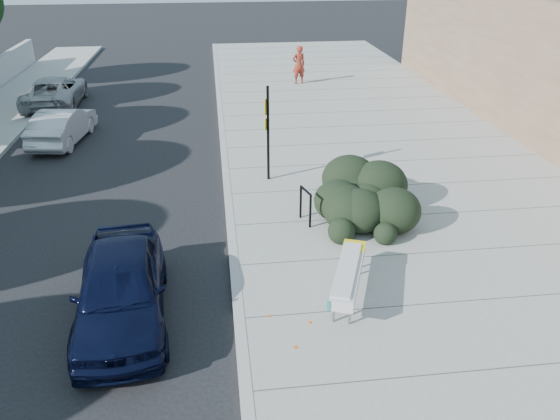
{
  "coord_description": "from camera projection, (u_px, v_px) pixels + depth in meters",
  "views": [
    {
      "loc": [
        -0.28,
        -10.88,
        7.02
      ],
      "look_at": [
        1.21,
        1.07,
        1.0
      ],
      "focal_mm": 35.0,
      "sensor_mm": 36.0,
      "label": 1
    }
  ],
  "objects": [
    {
      "name": "sedan_navy",
      "position": [
        121.0,
        288.0,
        10.91
      ],
      "size": [
        2.1,
        4.5,
        1.49
      ],
      "primitive_type": "imported",
      "rotation": [
        0.0,
        0.0,
        0.08
      ],
      "color": "black",
      "rests_on": "ground"
    },
    {
      "name": "suv_silver",
      "position": [
        55.0,
        91.0,
        25.11
      ],
      "size": [
        2.38,
        4.97,
        1.37
      ],
      "primitive_type": "imported",
      "rotation": [
        0.0,
        0.0,
        3.16
      ],
      "color": "#939698",
      "rests_on": "ground"
    },
    {
      "name": "sidewalk_near",
      "position": [
        398.0,
        175.0,
        17.85
      ],
      "size": [
        11.2,
        50.0,
        0.15
      ],
      "primitive_type": "cube",
      "color": "gray",
      "rests_on": "ground"
    },
    {
      "name": "wagon_silver",
      "position": [
        62.0,
        126.0,
        20.63
      ],
      "size": [
        1.9,
        4.11,
        1.3
      ],
      "primitive_type": "imported",
      "rotation": [
        0.0,
        0.0,
        3.01
      ],
      "color": "#B1B1B6",
      "rests_on": "ground"
    },
    {
      "name": "ground",
      "position": [
        235.0,
        271.0,
        12.82
      ],
      "size": [
        120.0,
        120.0,
        0.0
      ],
      "primitive_type": "plane",
      "color": "black",
      "rests_on": "ground"
    },
    {
      "name": "curb_near",
      "position": [
        227.0,
        183.0,
        17.22
      ],
      "size": [
        0.22,
        50.0,
        0.17
      ],
      "primitive_type": "cube",
      "color": "#9E9E99",
      "rests_on": "ground"
    },
    {
      "name": "pedestrian",
      "position": [
        299.0,
        65.0,
        28.28
      ],
      "size": [
        0.79,
        0.61,
        1.93
      ],
      "primitive_type": "imported",
      "rotation": [
        0.0,
        0.0,
        3.37
      ],
      "color": "maroon",
      "rests_on": "sidewalk_near"
    },
    {
      "name": "sign_post",
      "position": [
        268.0,
        128.0,
        16.6
      ],
      "size": [
        0.17,
        0.33,
        2.97
      ],
      "rotation": [
        0.0,
        0.0,
        -0.37
      ],
      "color": "black",
      "rests_on": "sidewalk_near"
    },
    {
      "name": "bench",
      "position": [
        348.0,
        274.0,
        11.4
      ],
      "size": [
        1.32,
        2.42,
        0.73
      ],
      "rotation": [
        0.0,
        0.0,
        -0.36
      ],
      "color": "gray",
      "rests_on": "sidewalk_near"
    },
    {
      "name": "bike_rack",
      "position": [
        306.0,
        203.0,
        14.44
      ],
      "size": [
        0.22,
        0.64,
        0.97
      ],
      "rotation": [
        0.0,
        0.0,
        0.27
      ],
      "color": "black",
      "rests_on": "sidewalk_near"
    },
    {
      "name": "hedge",
      "position": [
        360.0,
        186.0,
        15.05
      ],
      "size": [
        2.08,
        3.98,
        1.47
      ],
      "primitive_type": "ellipsoid",
      "rotation": [
        0.0,
        0.0,
        0.03
      ],
      "color": "black",
      "rests_on": "sidewalk_near"
    }
  ]
}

